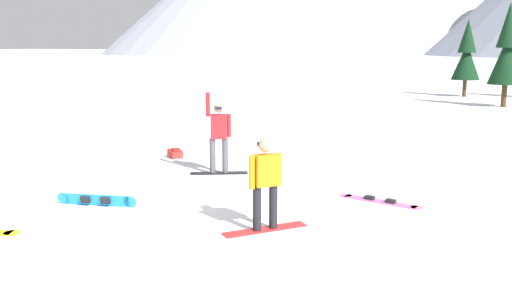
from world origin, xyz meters
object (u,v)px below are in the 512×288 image
loose_snowboard_far_spare (380,201)px  backpack_red (175,153)px  snowboarder_foreground (265,183)px  pine_tree_broad (467,55)px  snowboarder_midground (219,135)px  loose_snowboard_near_right (96,200)px  pine_tree_tall (507,50)px

loose_snowboard_far_spare → backpack_red: 6.84m
snowboarder_foreground → loose_snowboard_far_spare: 3.15m
snowboarder_foreground → pine_tree_broad: bearing=86.6°
snowboarder_midground → pine_tree_broad: bearing=80.1°
backpack_red → loose_snowboard_far_spare: bearing=-20.4°
snowboarder_midground → loose_snowboard_far_spare: (4.30, -1.05, -0.97)m
loose_snowboard_near_right → loose_snowboard_far_spare: loose_snowboard_near_right is taller
loose_snowboard_far_spare → pine_tree_broad: size_ratio=0.38×
snowboarder_foreground → backpack_red: bearing=134.2°
pine_tree_tall → backpack_red: bearing=-115.4°
snowboarder_midground → pine_tree_tall: (6.80, 20.10, 1.99)m
snowboarder_midground → pine_tree_tall: bearing=71.3°
snowboarder_midground → pine_tree_tall: 21.31m
snowboarder_midground → loose_snowboard_far_spare: 4.53m
loose_snowboard_far_spare → loose_snowboard_near_right: bearing=-153.8°
loose_snowboard_near_right → pine_tree_tall: (7.76, 23.74, 2.85)m
loose_snowboard_near_right → snowboarder_midground: bearing=75.2°
loose_snowboard_far_spare → pine_tree_broad: pine_tree_broad is taller
loose_snowboard_far_spare → pine_tree_tall: bearing=83.3°
snowboarder_foreground → backpack_red: 7.03m
loose_snowboard_far_spare → snowboarder_foreground: bearing=-120.3°
backpack_red → pine_tree_broad: 25.53m
loose_snowboard_near_right → backpack_red: bearing=103.0°
loose_snowboard_near_right → loose_snowboard_far_spare: 5.86m
pine_tree_broad → pine_tree_tall: pine_tree_tall is taller
backpack_red → snowboarder_midground: bearing=-32.4°
loose_snowboard_near_right → pine_tree_tall: pine_tree_tall is taller
snowboarder_foreground → snowboarder_midground: size_ratio=0.79×
snowboarder_midground → backpack_red: bearing=147.6°
loose_snowboard_near_right → loose_snowboard_far_spare: bearing=26.2°
backpack_red → pine_tree_tall: size_ratio=0.10×
loose_snowboard_near_right → backpack_red: backpack_red is taller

